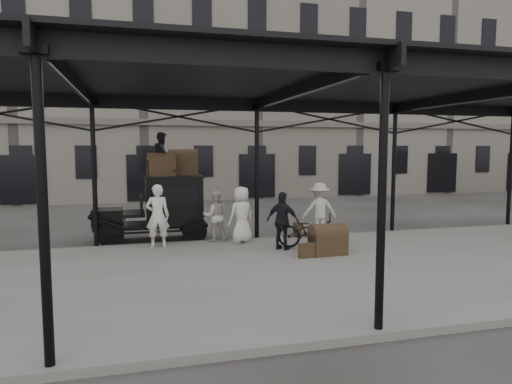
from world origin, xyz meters
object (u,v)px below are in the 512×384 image
porter_official (283,221)px  bicycle (311,231)px  porter_left (158,216)px  taxi (164,205)px  steamer_trunk_platform (328,242)px  steamer_trunk_roof_near (161,166)px

porter_official → bicycle: (0.87, -0.06, -0.32)m
porter_left → bicycle: size_ratio=0.95×
taxi → porter_left: taxi is taller
porter_left → steamer_trunk_platform: size_ratio=1.94×
bicycle → steamer_trunk_roof_near: bearing=81.6°
taxi → bicycle: bearing=-36.3°
porter_official → steamer_trunk_roof_near: size_ratio=1.97×
taxi → steamer_trunk_platform: bearing=-41.8°
porter_left → steamer_trunk_platform: bearing=161.9°
porter_official → bicycle: size_ratio=0.85×
bicycle → steamer_trunk_roof_near: 5.29m
porter_left → bicycle: 4.56m
porter_left → steamer_trunk_roof_near: steamer_trunk_roof_near is taller
porter_official → taxi: bearing=-2.5°
bicycle → steamer_trunk_roof_near: size_ratio=2.32×
porter_left → bicycle: porter_left is taller
porter_official → bicycle: 0.93m
steamer_trunk_roof_near → steamer_trunk_platform: steamer_trunk_roof_near is taller
porter_left → steamer_trunk_platform: (4.52, -2.08, -0.59)m
bicycle → porter_left: bearing=98.6°
porter_left → porter_official: (3.48, -1.22, -0.10)m
porter_official → steamer_trunk_roof_near: (-3.27, 2.68, 1.50)m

